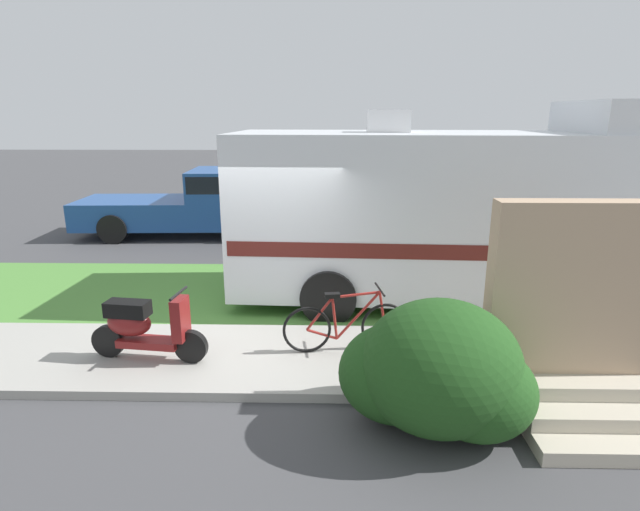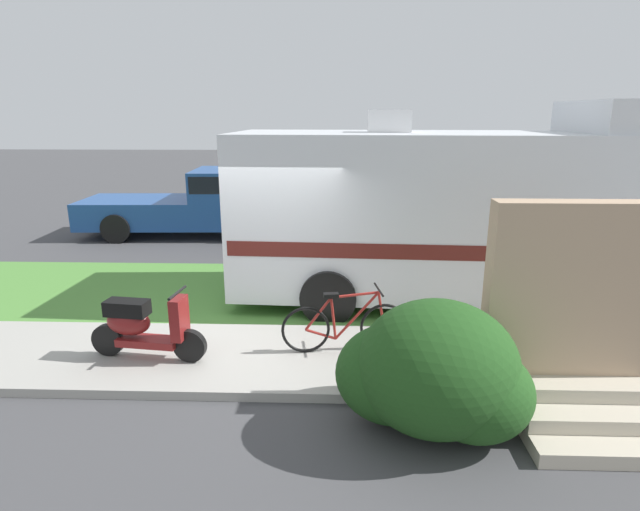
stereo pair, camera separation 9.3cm
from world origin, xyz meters
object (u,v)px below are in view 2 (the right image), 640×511
object	(u,v)px
bicycle	(345,325)
pickup_truck_near	(209,200)
scooter	(143,326)
bottle_green	(577,339)
motorhome_rv	(458,211)

from	to	relation	value
bicycle	pickup_truck_near	xyz separation A→B (m)	(-3.64, 7.39, 0.47)
pickup_truck_near	scooter	bearing A→B (deg)	-82.80
bottle_green	motorhome_rv	bearing A→B (deg)	122.91
motorhome_rv	scooter	size ratio (longest dim) A/B	4.71
scooter	bicycle	size ratio (longest dim) A/B	0.93
scooter	pickup_truck_near	size ratio (longest dim) A/B	0.28
bicycle	bottle_green	distance (m)	3.29
motorhome_rv	bicycle	distance (m)	3.22
bicycle	motorhome_rv	bearing A→B (deg)	49.54
bicycle	bottle_green	world-z (taller)	bicycle
scooter	bicycle	distance (m)	2.69
pickup_truck_near	motorhome_rv	bearing A→B (deg)	-42.39
bicycle	bottle_green	bearing A→B (deg)	4.47
motorhome_rv	scooter	distance (m)	5.40
bicycle	pickup_truck_near	distance (m)	8.25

